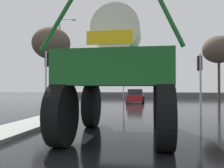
# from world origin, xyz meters

# --- Properties ---
(ground_plane) EXTENTS (120.00, 120.00, 0.00)m
(ground_plane) POSITION_xyz_m (0.00, 18.00, 0.00)
(ground_plane) COLOR black
(oversize_sprayer) EXTENTS (4.00, 5.37, 4.40)m
(oversize_sprayer) POSITION_xyz_m (0.28, 5.81, 2.12)
(oversize_sprayer) COLOR black
(oversize_sprayer) RESTS_ON ground
(sedan_ahead) EXTENTS (1.91, 4.11, 1.52)m
(sedan_ahead) POSITION_xyz_m (-0.24, 24.39, 0.71)
(sedan_ahead) COLOR maroon
(sedan_ahead) RESTS_ON ground
(traffic_signal_near_left) EXTENTS (0.24, 0.54, 3.96)m
(traffic_signal_near_left) POSITION_xyz_m (-5.05, 11.69, 2.89)
(traffic_signal_near_left) COLOR #A8AAAF
(traffic_signal_near_left) RESTS_ON ground
(traffic_signal_near_right) EXTENTS (0.24, 0.54, 3.59)m
(traffic_signal_near_right) POSITION_xyz_m (4.14, 11.70, 2.61)
(traffic_signal_near_right) COLOR #A8AAAF
(traffic_signal_near_right) RESTS_ON ground
(traffic_signal_far_left) EXTENTS (0.24, 0.55, 3.40)m
(traffic_signal_far_left) POSITION_xyz_m (-1.74, 25.87, 2.48)
(traffic_signal_far_left) COLOR #A8AAAF
(traffic_signal_far_left) RESTS_ON ground
(streetlight_far_left) EXTENTS (1.95, 0.24, 9.30)m
(streetlight_far_left) POSITION_xyz_m (-8.26, 22.22, 5.12)
(streetlight_far_left) COLOR #A8AAAF
(streetlight_far_left) RESTS_ON ground
(bare_tree_left) EXTENTS (3.83, 3.83, 7.79)m
(bare_tree_left) POSITION_xyz_m (-8.51, 20.29, 6.13)
(bare_tree_left) COLOR #473828
(bare_tree_left) RESTS_ON ground
(bare_tree_right) EXTENTS (3.77, 3.77, 7.77)m
(bare_tree_right) POSITION_xyz_m (9.38, 27.05, 6.14)
(bare_tree_right) COLOR #473828
(bare_tree_right) RESTS_ON ground
(roadside_barrier) EXTENTS (27.43, 0.24, 0.90)m
(roadside_barrier) POSITION_xyz_m (0.00, 37.55, 0.45)
(roadside_barrier) COLOR #59595B
(roadside_barrier) RESTS_ON ground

